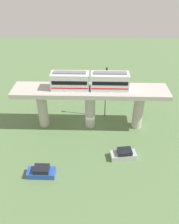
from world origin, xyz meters
TOP-DOWN VIEW (x-y plane):
  - ground_plane at (0.00, 0.00)m, footprint 120.00×120.00m
  - viaduct at (0.00, 0.00)m, footprint 5.20×28.00m
  - train at (0.00, -0.06)m, footprint 2.64×13.55m
  - parked_car_blue at (12.63, -7.08)m, footprint 1.81×4.20m
  - parked_car_silver at (8.57, 5.75)m, footprint 2.38×4.41m
  - tree_near_viaduct at (-10.56, 7.71)m, footprint 2.49×2.49m
  - signal_post at (-3.40, 2.99)m, footprint 0.44×0.28m

SIDE VIEW (x-z plane):
  - ground_plane at x=0.00m, z-range 0.00..0.00m
  - parked_car_blue at x=12.63m, z-range -0.14..1.62m
  - parked_car_silver at x=8.57m, z-range -0.14..1.62m
  - tree_near_viaduct at x=-10.56m, z-range 0.98..5.51m
  - signal_post at x=-3.40m, z-range 0.53..11.42m
  - viaduct at x=0.00m, z-range 2.04..10.33m
  - train at x=0.00m, z-range 8.20..11.44m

